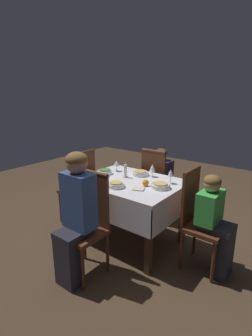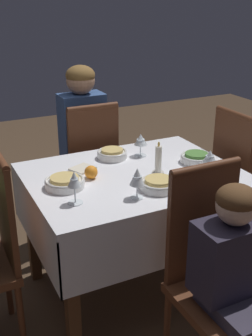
{
  "view_description": "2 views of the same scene",
  "coord_description": "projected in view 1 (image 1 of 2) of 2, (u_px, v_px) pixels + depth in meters",
  "views": [
    {
      "loc": [
        -1.67,
        2.22,
        1.72
      ],
      "look_at": [
        0.04,
        0.03,
        0.91
      ],
      "focal_mm": 28.0,
      "sensor_mm": 36.0,
      "label": 1
    },
    {
      "loc": [
        -0.96,
        -1.86,
        1.66
      ],
      "look_at": [
        -0.05,
        -0.01,
        0.8
      ],
      "focal_mm": 45.0,
      "sensor_mm": 36.0,
      "label": 2
    }
  ],
  "objects": [
    {
      "name": "wine_glass_west",
      "position": [
        171.0,
        174.0,
        2.82
      ],
      "size": [
        0.07,
        0.07,
        0.16
      ],
      "color": "white",
      "rests_on": "dining_table"
    },
    {
      "name": "chair_south",
      "position": [
        156.0,
        183.0,
        3.53
      ],
      "size": [
        0.38,
        0.38,
        1.01
      ],
      "color": "#562D19",
      "rests_on": "ground_plane"
    },
    {
      "name": "person_child_dark",
      "position": [
        163.0,
        179.0,
        3.66
      ],
      "size": [
        0.3,
        0.33,
        1.0
      ],
      "color": "#383342",
      "rests_on": "ground_plane"
    },
    {
      "name": "chair_east",
      "position": [
        80.0,
        185.0,
        3.45
      ],
      "size": [
        0.38,
        0.38,
        1.01
      ],
      "rotation": [
        0.0,
        0.0,
        1.57
      ],
      "color": "#562D19",
      "rests_on": "ground_plane"
    },
    {
      "name": "dining_table",
      "position": [
        130.0,
        191.0,
        2.97
      ],
      "size": [
        1.13,
        0.86,
        0.76
      ],
      "color": "silver",
      "rests_on": "ground_plane"
    },
    {
      "name": "bowl_south",
      "position": [
        140.0,
        173.0,
        3.12
      ],
      "size": [
        0.19,
        0.19,
        0.06
      ],
      "color": "white",
      "rests_on": "dining_table"
    },
    {
      "name": "ground_plane",
      "position": [
        130.0,
        241.0,
        3.15
      ],
      "size": [
        8.0,
        8.0,
        0.0
      ],
      "primitive_type": "plane",
      "color": "#4C3826"
    },
    {
      "name": "bowl_east",
      "position": [
        105.0,
        172.0,
        3.18
      ],
      "size": [
        0.18,
        0.18,
        0.06
      ],
      "color": "white",
      "rests_on": "dining_table"
    },
    {
      "name": "wine_glass_south",
      "position": [
        152.0,
        168.0,
        3.04
      ],
      "size": [
        0.07,
        0.07,
        0.15
      ],
      "color": "white",
      "rests_on": "dining_table"
    },
    {
      "name": "wine_glass_north",
      "position": [
        107.0,
        174.0,
        2.84
      ],
      "size": [
        0.08,
        0.08,
        0.14
      ],
      "color": "white",
      "rests_on": "dining_table"
    },
    {
      "name": "person_child_green",
      "position": [
        216.0,
        221.0,
        2.47
      ],
      "size": [
        0.33,
        0.3,
        0.99
      ],
      "rotation": [
        0.0,
        0.0,
        -1.57
      ],
      "color": "#282833",
      "rests_on": "ground_plane"
    },
    {
      "name": "chair_west",
      "position": [
        198.0,
        216.0,
        2.57
      ],
      "size": [
        0.38,
        0.38,
        1.01
      ],
      "rotation": [
        0.0,
        0.0,
        -1.57
      ],
      "color": "#562D19",
      "rests_on": "ground_plane"
    },
    {
      "name": "bowl_west",
      "position": [
        161.0,
        186.0,
        2.71
      ],
      "size": [
        0.2,
        0.2,
        0.06
      ],
      "color": "white",
      "rests_on": "dining_table"
    },
    {
      "name": "orange_fruit",
      "position": [
        146.0,
        183.0,
        2.77
      ],
      "size": [
        0.07,
        0.07,
        0.07
      ],
      "primitive_type": "sphere",
      "color": "orange",
      "rests_on": "dining_table"
    },
    {
      "name": "chair_north",
      "position": [
        88.0,
        220.0,
        2.5
      ],
      "size": [
        0.38,
        0.38,
        1.01
      ],
      "rotation": [
        0.0,
        0.0,
        3.14
      ],
      "color": "#562D19",
      "rests_on": "ground_plane"
    },
    {
      "name": "napkin_red_folded",
      "position": [
        138.0,
        189.0,
        2.68
      ],
      "size": [
        0.15,
        0.15,
        0.01
      ],
      "rotation": [
        0.0,
        0.0,
        0.41
      ],
      "color": "beige",
      "rests_on": "dining_table"
    },
    {
      "name": "bowl_north",
      "position": [
        116.0,
        185.0,
        2.73
      ],
      "size": [
        0.18,
        0.18,
        0.06
      ],
      "color": "white",
      "rests_on": "dining_table"
    },
    {
      "name": "person_adult_denim",
      "position": [
        75.0,
        211.0,
        2.34
      ],
      "size": [
        0.3,
        0.34,
        1.23
      ],
      "rotation": [
        0.0,
        0.0,
        3.14
      ],
      "color": "#282833",
      "rests_on": "ground_plane"
    },
    {
      "name": "wine_glass_east",
      "position": [
        116.0,
        164.0,
        3.27
      ],
      "size": [
        0.07,
        0.07,
        0.14
      ],
      "color": "white",
      "rests_on": "dining_table"
    },
    {
      "name": "candle_centerpiece",
      "position": [
        125.0,
        172.0,
        3.04
      ],
      "size": [
        0.06,
        0.06,
        0.18
      ],
      "color": "beige",
      "rests_on": "dining_table"
    }
  ]
}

